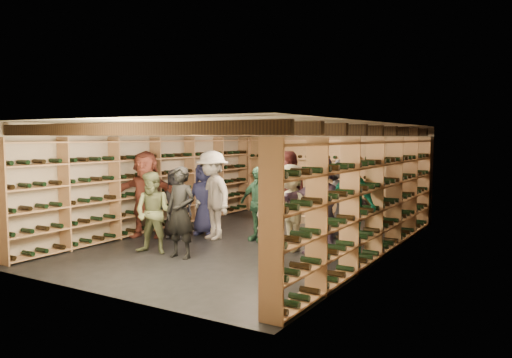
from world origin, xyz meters
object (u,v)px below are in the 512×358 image
object	(u,v)px
person_4	(351,207)
person_3	(291,208)
person_11	(321,204)
person_12	(343,199)
person_7	(271,215)
person_9	(212,195)
crate_stack_left	(263,203)
person_0	(176,203)
person_8	(290,197)
person_10	(258,204)
crate_loose	(304,219)
person_2	(153,213)
person_6	(205,199)
person_5	(146,194)
person_1	(181,212)
crate_stack_right	(325,229)

from	to	relation	value
person_4	person_3	bearing A→B (deg)	-151.66
person_11	person_12	distance (m)	1.46
person_7	person_9	xyz separation A→B (m)	(-1.79, 0.66, 0.19)
crate_stack_left	person_0	world-z (taller)	person_0
crate_stack_left	person_7	world-z (taller)	person_7
person_4	person_9	bearing A→B (deg)	-159.63
person_7	person_8	distance (m)	1.34
person_4	person_10	world-z (taller)	person_4
person_0	person_4	bearing A→B (deg)	-19.06
person_9	person_11	world-z (taller)	person_9
person_0	person_7	distance (m)	2.56
crate_loose	person_12	bearing A→B (deg)	-40.78
person_2	person_7	distance (m)	2.17
person_8	person_12	world-z (taller)	person_8
person_0	person_11	xyz separation A→B (m)	(3.19, 0.32, 0.17)
person_0	person_11	world-z (taller)	person_11
person_4	person_6	world-z (taller)	person_4
person_7	person_11	distance (m)	0.97
person_2	person_5	distance (m)	1.59
crate_loose	person_8	world-z (taller)	person_8
person_1	person_5	distance (m)	2.10
person_3	person_7	bearing A→B (deg)	-84.44
person_6	person_4	bearing A→B (deg)	-16.26
person_0	person_7	bearing A→B (deg)	-32.62
person_3	person_11	xyz separation A→B (m)	(0.54, 0.15, 0.09)
person_8	person_7	bearing A→B (deg)	-89.85
crate_loose	person_3	size ratio (longest dim) A/B	0.31
person_0	person_2	bearing A→B (deg)	-90.64
person_8	crate_stack_right	bearing A→B (deg)	51.26
person_6	person_8	size ratio (longest dim) A/B	0.85
crate_stack_right	person_5	world-z (taller)	person_5
person_10	person_12	bearing A→B (deg)	46.18
person_11	person_5	bearing A→B (deg)	169.44
person_1	person_6	distance (m)	2.15
person_2	person_9	world-z (taller)	person_9
crate_stack_right	person_10	world-z (taller)	person_10
crate_stack_left	person_6	size ratio (longest dim) A/B	0.54
crate_loose	person_1	xyz separation A→B (m)	(-0.29, -4.45, 0.73)
person_3	person_11	distance (m)	0.57
person_2	person_5	xyz separation A→B (m)	(-1.18, 1.05, 0.17)
crate_stack_left	crate_stack_right	bearing A→B (deg)	-29.16
person_0	person_1	size ratio (longest dim) A/B	0.91
person_0	person_4	size ratio (longest dim) A/B	0.82
crate_stack_left	person_6	world-z (taller)	person_6
person_4	person_6	xyz separation A→B (m)	(-3.46, 0.27, -0.11)
person_0	person_4	distance (m)	3.78
person_5	person_11	xyz separation A→B (m)	(3.79, 0.60, -0.02)
person_3	person_12	size ratio (longest dim) A/B	0.96
crate_stack_right	crate_loose	xyz separation A→B (m)	(-1.16, 1.35, -0.08)
person_7	person_4	bearing A→B (deg)	15.28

